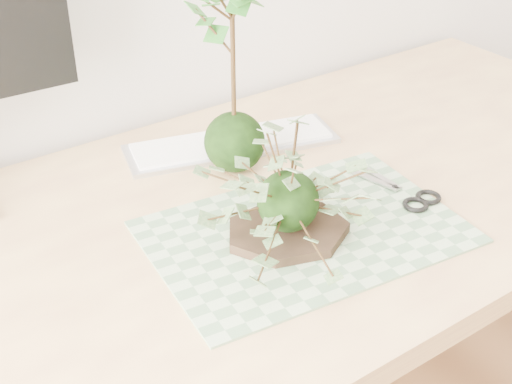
{
  "coord_description": "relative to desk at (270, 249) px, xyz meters",
  "views": [
    {
      "loc": [
        -0.46,
        0.48,
        1.34
      ],
      "look_at": [
        0.0,
        1.14,
        0.84
      ],
      "focal_mm": 50.0,
      "sensor_mm": 36.0,
      "label": 1
    }
  ],
  "objects": [
    {
      "name": "desk",
      "position": [
        0.0,
        0.0,
        0.0
      ],
      "size": [
        1.6,
        0.7,
        0.74
      ],
      "color": "#DCB971",
      "rests_on": "ground_plane"
    },
    {
      "name": "cutting_mat",
      "position": [
        -0.01,
        -0.09,
        0.09
      ],
      "size": [
        0.48,
        0.35,
        0.0
      ],
      "primitive_type": "cube",
      "rotation": [
        0.0,
        0.0,
        -0.11
      ],
      "color": "#59805A",
      "rests_on": "desk"
    },
    {
      "name": "stone_dish",
      "position": [
        -0.03,
        -0.09,
        0.1
      ],
      "size": [
        0.23,
        0.23,
        0.01
      ],
      "primitive_type": "cylinder",
      "rotation": [
        0.0,
        0.0,
        -0.31
      ],
      "color": "black",
      "rests_on": "cutting_mat"
    },
    {
      "name": "ivy_kokedama",
      "position": [
        -0.03,
        -0.09,
        0.19
      ],
      "size": [
        0.33,
        0.33,
        0.18
      ],
      "rotation": [
        0.0,
        0.0,
        0.43
      ],
      "color": "black",
      "rests_on": "stone_dish"
    },
    {
      "name": "keyboard",
      "position": [
        0.05,
        0.19,
        0.09
      ],
      "size": [
        0.39,
        0.2,
        0.01
      ],
      "rotation": [
        0.0,
        0.0,
        -0.26
      ],
      "color": "#B5B5BF",
      "rests_on": "desk"
    },
    {
      "name": "scissors",
      "position": [
        0.18,
        -0.12,
        0.1
      ],
      "size": [
        0.08,
        0.17,
        0.01
      ],
      "rotation": [
        0.0,
        0.0,
        0.12
      ],
      "color": "#969696",
      "rests_on": "cutting_mat"
    }
  ]
}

